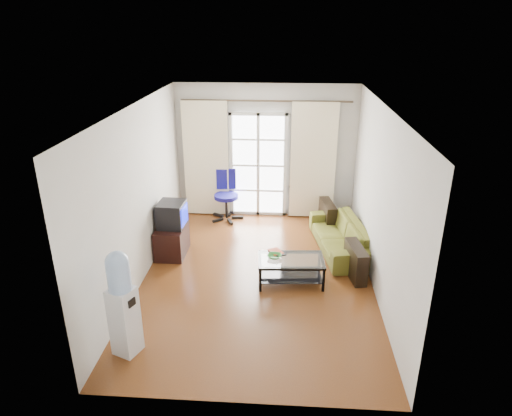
{
  "coord_description": "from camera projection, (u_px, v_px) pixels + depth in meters",
  "views": [
    {
      "loc": [
        0.41,
        -6.31,
        3.82
      ],
      "look_at": [
        -0.04,
        0.35,
        1.05
      ],
      "focal_mm": 32.0,
      "sensor_mm": 36.0,
      "label": 1
    }
  ],
  "objects": [
    {
      "name": "wall_right",
      "position": [
        380.0,
        202.0,
        6.67
      ],
      "size": [
        0.02,
        5.2,
        2.7
      ],
      "primitive_type": "cube",
      "color": "silver",
      "rests_on": "floor"
    },
    {
      "name": "curtain_right",
      "position": [
        313.0,
        162.0,
        9.07
      ],
      "size": [
        0.9,
        0.07,
        2.35
      ],
      "primitive_type": "cube",
      "color": "#FFF4CD",
      "rests_on": "curtain_rod"
    },
    {
      "name": "wall_front",
      "position": [
        240.0,
        297.0,
        4.39
      ],
      "size": [
        3.6,
        0.02,
        2.7
      ],
      "primitive_type": "cube",
      "color": "silver",
      "rests_on": "floor"
    },
    {
      "name": "radiator",
      "position": [
        304.0,
        202.0,
        9.43
      ],
      "size": [
        0.64,
        0.12,
        0.64
      ],
      "primitive_type": "cube",
      "color": "gray",
      "rests_on": "floor"
    },
    {
      "name": "ceiling",
      "position": [
        257.0,
        107.0,
        6.27
      ],
      "size": [
        5.2,
        5.2,
        0.0
      ],
      "primitive_type": "plane",
      "rotation": [
        3.14,
        0.0,
        0.0
      ],
      "color": "white",
      "rests_on": "wall_back"
    },
    {
      "name": "coffee_table",
      "position": [
        291.0,
        267.0,
        7.06
      ],
      "size": [
        1.05,
        0.64,
        0.41
      ],
      "rotation": [
        0.0,
        0.0,
        0.07
      ],
      "color": "silver",
      "rests_on": "floor"
    },
    {
      "name": "wall_back",
      "position": [
        266.0,
        152.0,
        9.18
      ],
      "size": [
        3.6,
        0.02,
        2.7
      ],
      "primitive_type": "cube",
      "color": "silver",
      "rests_on": "floor"
    },
    {
      "name": "crt_tv",
      "position": [
        171.0,
        214.0,
        7.78
      ],
      "size": [
        0.5,
        0.5,
        0.43
      ],
      "rotation": [
        0.0,
        0.0,
        -0.06
      ],
      "color": "black",
      "rests_on": "tv_stand"
    },
    {
      "name": "water_cooler",
      "position": [
        122.0,
        301.0,
        5.4
      ],
      "size": [
        0.37,
        0.37,
        1.39
      ],
      "rotation": [
        0.0,
        0.0,
        -0.39
      ],
      "color": "silver",
      "rests_on": "floor"
    },
    {
      "name": "book",
      "position": [
        271.0,
        253.0,
        7.16
      ],
      "size": [
        0.38,
        0.39,
        0.02
      ],
      "primitive_type": "imported",
      "rotation": [
        0.0,
        0.0,
        0.53
      ],
      "color": "#B01522",
      "rests_on": "coffee_table"
    },
    {
      "name": "curtain_rod",
      "position": [
        266.0,
        101.0,
        8.69
      ],
      "size": [
        3.3,
        0.04,
        0.04
      ],
      "primitive_type": "cylinder",
      "rotation": [
        0.0,
        1.57,
        0.0
      ],
      "color": "#4C3F2D",
      "rests_on": "wall_back"
    },
    {
      "name": "tv_stand",
      "position": [
        172.0,
        240.0,
        7.92
      ],
      "size": [
        0.48,
        0.72,
        0.52
      ],
      "primitive_type": "cube",
      "rotation": [
        0.0,
        0.0,
        -0.01
      ],
      "color": "black",
      "rests_on": "floor"
    },
    {
      "name": "bowl",
      "position": [
        274.0,
        256.0,
        7.03
      ],
      "size": [
        0.28,
        0.28,
        0.05
      ],
      "primitive_type": "imported",
      "rotation": [
        0.0,
        0.0,
        -0.15
      ],
      "color": "green",
      "rests_on": "coffee_table"
    },
    {
      "name": "remote",
      "position": [
        281.0,
        255.0,
        7.1
      ],
      "size": [
        0.16,
        0.11,
        0.02
      ],
      "primitive_type": "cube",
      "rotation": [
        0.0,
        0.0,
        0.47
      ],
      "color": "black",
      "rests_on": "coffee_table"
    },
    {
      "name": "wall_left",
      "position": [
        139.0,
        196.0,
        6.9
      ],
      "size": [
        0.02,
        5.2,
        2.7
      ],
      "primitive_type": "cube",
      "color": "silver",
      "rests_on": "floor"
    },
    {
      "name": "task_chair",
      "position": [
        227.0,
        205.0,
        9.34
      ],
      "size": [
        0.76,
        0.76,
        1.01
      ],
      "rotation": [
        0.0,
        0.0,
        0.11
      ],
      "color": "black",
      "rests_on": "floor"
    },
    {
      "name": "french_door",
      "position": [
        258.0,
        166.0,
        9.24
      ],
      "size": [
        1.16,
        0.06,
        2.15
      ],
      "color": "white",
      "rests_on": "wall_back"
    },
    {
      "name": "floor",
      "position": [
        257.0,
        277.0,
        7.3
      ],
      "size": [
        5.2,
        5.2,
        0.0
      ],
      "primitive_type": "plane",
      "color": "brown",
      "rests_on": "ground"
    },
    {
      "name": "sofa",
      "position": [
        340.0,
        236.0,
        8.08
      ],
      "size": [
        2.07,
        1.32,
        0.54
      ],
      "primitive_type": "imported",
      "rotation": [
        0.0,
        0.0,
        -1.41
      ],
      "color": "brown",
      "rests_on": "floor"
    },
    {
      "name": "curtain_left",
      "position": [
        206.0,
        159.0,
        9.2
      ],
      "size": [
        0.9,
        0.07,
        2.35
      ],
      "primitive_type": "cube",
      "color": "#FFF4CD",
      "rests_on": "curtain_rod"
    }
  ]
}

